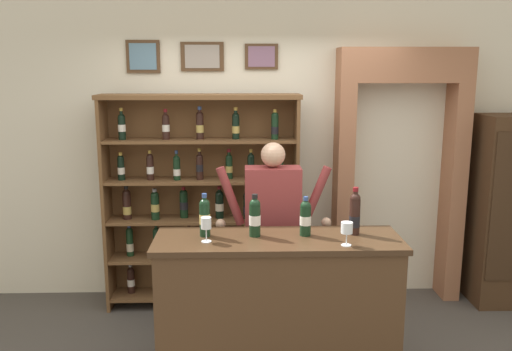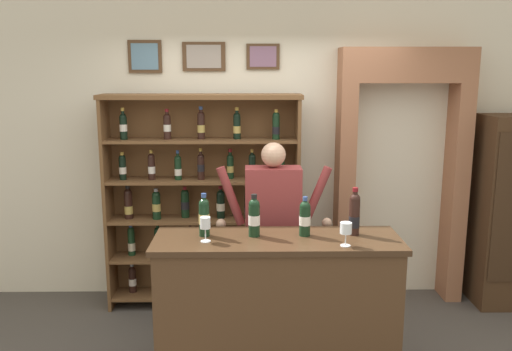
% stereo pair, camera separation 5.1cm
% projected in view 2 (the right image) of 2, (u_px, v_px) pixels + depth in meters
% --- Properties ---
extents(back_wall, '(12.00, 0.19, 3.44)m').
position_uv_depth(back_wall, '(263.00, 119.00, 5.12)').
color(back_wall, beige).
rests_on(back_wall, ground).
extents(wine_shelf, '(1.79, 0.33, 1.98)m').
position_uv_depth(wine_shelf, '(203.00, 198.00, 4.91)').
color(wine_shelf, brown).
rests_on(wine_shelf, ground).
extents(archway_doorway, '(1.21, 0.45, 2.38)m').
position_uv_depth(archway_doorway, '(399.00, 159.00, 5.08)').
color(archway_doorway, '#9E6647').
rests_on(archway_doorway, ground).
extents(tasting_counter, '(1.72, 0.56, 1.05)m').
position_uv_depth(tasting_counter, '(277.00, 308.00, 3.80)').
color(tasting_counter, '#4C331E').
rests_on(tasting_counter, ground).
extents(shopkeeper, '(0.94, 0.22, 1.63)m').
position_uv_depth(shopkeeper, '(273.00, 219.00, 4.30)').
color(shopkeeper, '#2D3347').
rests_on(shopkeeper, ground).
extents(tasting_bottle_brunello, '(0.08, 0.08, 0.31)m').
position_uv_depth(tasting_bottle_brunello, '(204.00, 216.00, 3.72)').
color(tasting_bottle_brunello, black).
rests_on(tasting_bottle_brunello, tasting_counter).
extents(tasting_bottle_riserva, '(0.08, 0.08, 0.30)m').
position_uv_depth(tasting_bottle_riserva, '(254.00, 216.00, 3.72)').
color(tasting_bottle_riserva, black).
rests_on(tasting_bottle_riserva, tasting_counter).
extents(tasting_bottle_rosso, '(0.08, 0.08, 0.28)m').
position_uv_depth(tasting_bottle_rosso, '(305.00, 217.00, 3.73)').
color(tasting_bottle_rosso, black).
rests_on(tasting_bottle_rosso, tasting_counter).
extents(tasting_bottle_chianti, '(0.08, 0.08, 0.34)m').
position_uv_depth(tasting_bottle_chianti, '(354.00, 214.00, 3.75)').
color(tasting_bottle_chianti, black).
rests_on(tasting_bottle_chianti, tasting_counter).
extents(wine_glass_center, '(0.07, 0.07, 0.17)m').
position_uv_depth(wine_glass_center, '(205.00, 224.00, 3.60)').
color(wine_glass_center, silver).
rests_on(wine_glass_center, tasting_counter).
extents(wine_glass_spare, '(0.08, 0.08, 0.16)m').
position_uv_depth(wine_glass_spare, '(346.00, 229.00, 3.51)').
color(wine_glass_spare, silver).
rests_on(wine_glass_spare, tasting_counter).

